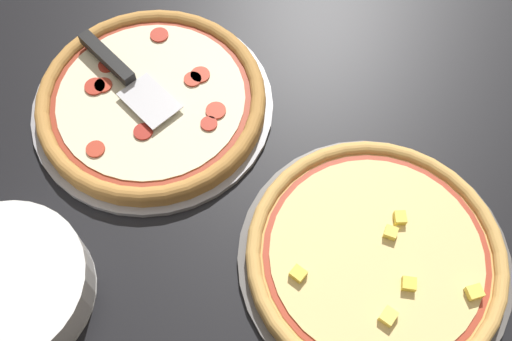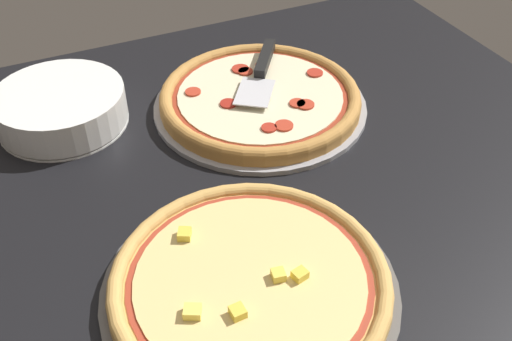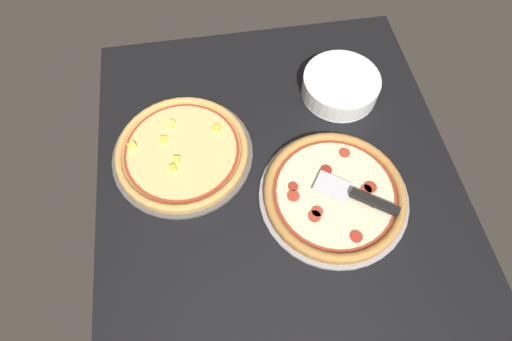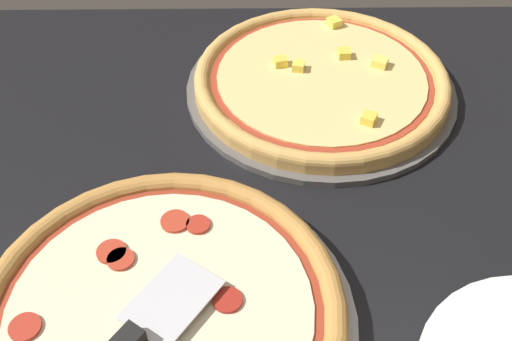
% 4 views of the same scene
% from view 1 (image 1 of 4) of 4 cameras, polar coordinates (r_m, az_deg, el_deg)
% --- Properties ---
extents(ground_plane, '(1.27, 1.04, 0.04)m').
position_cam_1_polar(ground_plane, '(1.03, -2.94, 1.62)').
color(ground_plane, black).
extents(pizza_pan_front, '(0.42, 0.42, 0.01)m').
position_cam_1_polar(pizza_pan_front, '(1.07, -9.76, 6.04)').
color(pizza_pan_front, '#939399').
rests_on(pizza_pan_front, ground_plane).
extents(pizza_front, '(0.40, 0.40, 0.03)m').
position_cam_1_polar(pizza_front, '(1.05, -9.93, 6.66)').
color(pizza_front, '#B77F3D').
rests_on(pizza_front, pizza_pan_front).
extents(pizza_pan_back, '(0.42, 0.42, 0.01)m').
position_cam_1_polar(pizza_pan_back, '(0.94, 11.15, -8.30)').
color(pizza_pan_back, '#565451').
rests_on(pizza_pan_back, ground_plane).
extents(pizza_back, '(0.39, 0.39, 0.03)m').
position_cam_1_polar(pizza_back, '(0.93, 11.36, -7.92)').
color(pizza_back, tan).
rests_on(pizza_back, pizza_pan_back).
extents(serving_spatula, '(0.17, 0.22, 0.02)m').
position_cam_1_polar(serving_spatula, '(1.08, -13.23, 9.64)').
color(serving_spatula, silver).
rests_on(serving_spatula, pizza_front).
extents(plate_stack, '(0.24, 0.24, 0.07)m').
position_cam_1_polar(plate_stack, '(0.95, -22.67, -10.20)').
color(plate_stack, white).
rests_on(plate_stack, ground_plane).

